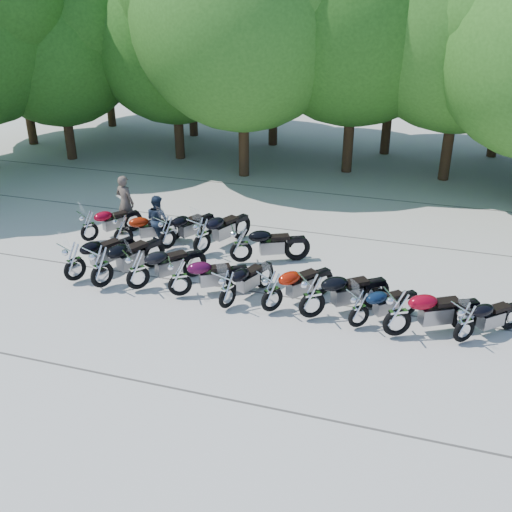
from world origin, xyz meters
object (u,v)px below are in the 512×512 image
(motorcycle_10, at_px, (89,225))
(motorcycle_11, at_px, (123,229))
(motorcycle_12, at_px, (167,232))
(rider_0, at_px, (125,202))
(motorcycle_5, at_px, (272,291))
(motorcycle_8, at_px, (398,312))
(motorcycle_13, at_px, (202,235))
(rider_1, at_px, (157,219))
(motorcycle_0, at_px, (74,261))
(motorcycle_6, at_px, (312,295))
(motorcycle_3, at_px, (180,277))
(motorcycle_2, at_px, (137,269))
(motorcycle_1, at_px, (101,266))
(motorcycle_4, at_px, (227,289))
(motorcycle_7, at_px, (359,308))
(motorcycle_14, at_px, (241,244))
(motorcycle_9, at_px, (465,322))

(motorcycle_10, relative_size, motorcycle_11, 1.00)
(motorcycle_12, bearing_deg, rider_0, -3.07)
(motorcycle_5, height_order, motorcycle_8, motorcycle_8)
(motorcycle_10, height_order, motorcycle_13, motorcycle_13)
(rider_1, bearing_deg, motorcycle_0, 92.47)
(motorcycle_0, relative_size, motorcycle_6, 0.96)
(motorcycle_3, height_order, motorcycle_8, motorcycle_8)
(rider_0, bearing_deg, rider_1, 165.45)
(motorcycle_13, distance_m, rider_0, 3.50)
(motorcycle_2, bearing_deg, motorcycle_1, 52.18)
(motorcycle_3, height_order, motorcycle_4, motorcycle_3)
(motorcycle_2, height_order, motorcycle_7, motorcycle_2)
(motorcycle_13, distance_m, rider_1, 1.79)
(motorcycle_2, bearing_deg, motorcycle_8, -141.25)
(motorcycle_7, xyz_separation_m, motorcycle_10, (-9.03, 2.59, 0.02))
(motorcycle_3, xyz_separation_m, motorcycle_11, (-3.03, 2.47, -0.03))
(motorcycle_1, xyz_separation_m, motorcycle_2, (0.99, 0.19, -0.05))
(motorcycle_1, relative_size, motorcycle_14, 1.07)
(motorcycle_0, distance_m, motorcycle_14, 4.77)
(motorcycle_5, xyz_separation_m, motorcycle_11, (-5.60, 2.51, -0.04))
(motorcycle_9, relative_size, motorcycle_11, 0.98)
(motorcycle_8, height_order, motorcycle_9, motorcycle_8)
(motorcycle_6, height_order, rider_1, rider_1)
(motorcycle_4, height_order, motorcycle_8, motorcycle_8)
(motorcycle_11, height_order, rider_0, rider_0)
(motorcycle_12, bearing_deg, motorcycle_2, 124.90)
(rider_1, bearing_deg, motorcycle_3, 144.76)
(motorcycle_4, bearing_deg, motorcycle_3, 13.36)
(motorcycle_12, bearing_deg, motorcycle_14, -157.81)
(motorcycle_7, xyz_separation_m, rider_1, (-6.92, 3.25, 0.22))
(motorcycle_3, distance_m, motorcycle_8, 5.72)
(motorcycle_7, height_order, motorcycle_11, motorcycle_11)
(motorcycle_0, height_order, motorcycle_7, motorcycle_0)
(motorcycle_1, distance_m, motorcycle_6, 5.84)
(motorcycle_6, distance_m, rider_1, 6.56)
(motorcycle_5, relative_size, motorcycle_11, 1.07)
(motorcycle_7, bearing_deg, motorcycle_3, 46.10)
(motorcycle_11, bearing_deg, rider_1, -89.61)
(motorcycle_8, height_order, motorcycle_11, motorcycle_8)
(motorcycle_9, distance_m, motorcycle_12, 9.23)
(motorcycle_10, height_order, motorcycle_11, motorcycle_11)
(rider_1, bearing_deg, motorcycle_5, 166.45)
(rider_1, bearing_deg, motorcycle_2, 126.33)
(motorcycle_10, bearing_deg, motorcycle_9, -157.90)
(motorcycle_6, height_order, motorcycle_10, motorcycle_6)
(motorcycle_2, bearing_deg, motorcycle_5, -139.65)
(motorcycle_4, relative_size, rider_1, 1.34)
(motorcycle_1, height_order, motorcycle_10, motorcycle_1)
(motorcycle_5, bearing_deg, motorcycle_10, 17.52)
(motorcycle_6, distance_m, motorcycle_8, 2.11)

